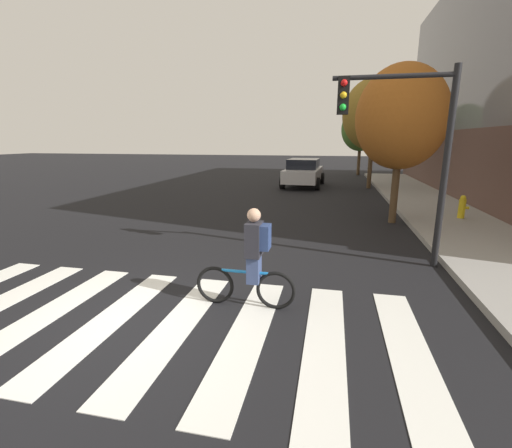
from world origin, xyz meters
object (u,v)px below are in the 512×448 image
object	(u,v)px
fire_hydrant	(462,207)
street_tree_near	(401,118)
traffic_light_near	(407,134)
street_tree_mid	(374,115)
street_tree_far	(361,129)
cyclist	(252,259)
sedan_mid	(303,172)

from	to	relation	value
fire_hydrant	street_tree_near	xyz separation A→B (m)	(-2.29, -0.53, 2.90)
traffic_light_near	street_tree_near	world-z (taller)	street_tree_near
fire_hydrant	street_tree_mid	size ratio (longest dim) A/B	0.13
fire_hydrant	street_tree_far	bearing A→B (deg)	98.08
fire_hydrant	cyclist	bearing A→B (deg)	-126.26
sedan_mid	street_tree_far	world-z (taller)	street_tree_far
street_tree_near	cyclist	bearing A→B (deg)	-114.90
sedan_mid	traffic_light_near	world-z (taller)	traffic_light_near
street_tree_near	street_tree_mid	size ratio (longest dim) A/B	0.83
fire_hydrant	street_tree_mid	bearing A→B (deg)	104.99
sedan_mid	street_tree_near	xyz separation A→B (m)	(3.77, -9.04, 2.58)
traffic_light_near	street_tree_near	xyz separation A→B (m)	(0.59, 4.32, 0.57)
street_tree_near	street_tree_mid	bearing A→B (deg)	89.78
sedan_mid	fire_hydrant	world-z (taller)	sedan_mid
traffic_light_near	street_tree_mid	xyz separation A→B (m)	(0.62, 13.27, 1.25)
cyclist	street_tree_far	world-z (taller)	street_tree_far
cyclist	sedan_mid	bearing A→B (deg)	91.73
street_tree_mid	street_tree_far	distance (m)	8.11
traffic_light_near	fire_hydrant	xyz separation A→B (m)	(2.88, 4.85, -2.33)
traffic_light_near	street_tree_far	bearing A→B (deg)	88.56
traffic_light_near	street_tree_near	bearing A→B (deg)	82.23
street_tree_near	street_tree_far	xyz separation A→B (m)	(-0.05, 17.04, 0.15)
fire_hydrant	street_tree_near	size ratio (longest dim) A/B	0.15
sedan_mid	cyclist	xyz separation A→B (m)	(0.49, -16.11, -0.00)
traffic_light_near	fire_hydrant	bearing A→B (deg)	59.27
sedan_mid	fire_hydrant	size ratio (longest dim) A/B	6.21
sedan_mid	street_tree_near	world-z (taller)	street_tree_near
cyclist	street_tree_mid	xyz separation A→B (m)	(3.31, 16.02, 3.27)
fire_hydrant	street_tree_near	distance (m)	3.73
sedan_mid	street_tree_far	bearing A→B (deg)	65.10
cyclist	street_tree_far	xyz separation A→B (m)	(3.23, 24.11, 2.74)
sedan_mid	cyclist	distance (m)	16.12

